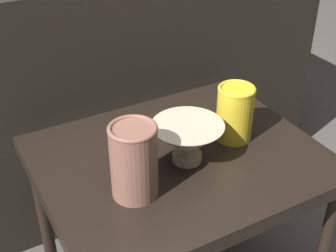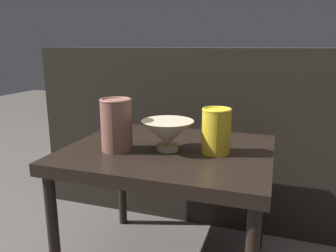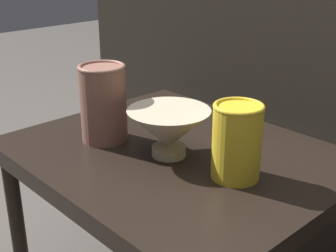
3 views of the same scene
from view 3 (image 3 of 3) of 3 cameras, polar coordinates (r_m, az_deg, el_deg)
name	(u,v)px [view 3 (image 3 of 3)]	position (r m, az deg, el deg)	size (l,w,h in m)	color
table	(176,172)	(1.03, 1.01, -5.59)	(0.68, 0.56, 0.47)	black
couch_backdrop	(319,115)	(1.48, 17.91, 1.24)	(1.54, 0.50, 0.80)	black
bowl	(169,129)	(0.96, 0.10, -0.42)	(0.17, 0.17, 0.10)	#C1B293
vase_textured_left	(103,102)	(1.04, -7.88, 2.91)	(0.10, 0.10, 0.17)	brown
vase_colorful_right	(237,140)	(0.88, 8.46, -1.73)	(0.09, 0.09, 0.15)	gold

